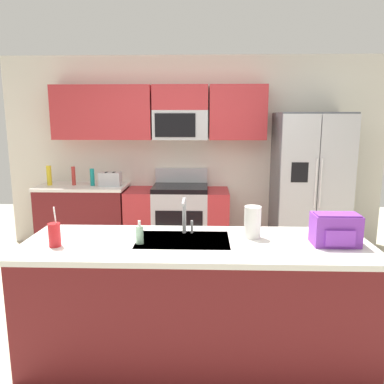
# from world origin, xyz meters

# --- Properties ---
(ground_plane) EXTENTS (9.00, 9.00, 0.00)m
(ground_plane) POSITION_xyz_m (0.00, 0.00, 0.00)
(ground_plane) COLOR beige
(ground_plane) RESTS_ON ground
(kitchen_wall_unit) EXTENTS (5.20, 0.43, 2.60)m
(kitchen_wall_unit) POSITION_xyz_m (-0.14, 2.08, 1.47)
(kitchen_wall_unit) COLOR silver
(kitchen_wall_unit) RESTS_ON ground
(back_counter) EXTENTS (1.17, 0.63, 0.90)m
(back_counter) POSITION_xyz_m (-1.48, 1.80, 0.45)
(back_counter) COLOR maroon
(back_counter) RESTS_ON ground
(range_oven) EXTENTS (1.36, 0.61, 1.10)m
(range_oven) POSITION_xyz_m (-0.20, 1.80, 0.44)
(range_oven) COLOR #B7BABF
(range_oven) RESTS_ON ground
(refrigerator) EXTENTS (0.90, 0.76, 1.85)m
(refrigerator) POSITION_xyz_m (1.51, 1.73, 0.93)
(refrigerator) COLOR #4C4F54
(refrigerator) RESTS_ON ground
(island_counter) EXTENTS (2.52, 0.83, 0.90)m
(island_counter) POSITION_xyz_m (0.10, -0.52, 0.45)
(island_counter) COLOR maroon
(island_counter) RESTS_ON ground
(toaster) EXTENTS (0.28, 0.16, 0.18)m
(toaster) POSITION_xyz_m (-1.09, 1.75, 0.99)
(toaster) COLOR #B7BABF
(toaster) RESTS_ON back_counter
(pepper_mill) EXTENTS (0.05, 0.05, 0.25)m
(pepper_mill) POSITION_xyz_m (-1.59, 1.80, 1.02)
(pepper_mill) COLOR #B2332D
(pepper_mill) RESTS_ON back_counter
(bottle_teal) EXTENTS (0.06, 0.06, 0.22)m
(bottle_teal) POSITION_xyz_m (-1.33, 1.77, 1.01)
(bottle_teal) COLOR teal
(bottle_teal) RESTS_ON back_counter
(bottle_yellow) EXTENTS (0.06, 0.06, 0.26)m
(bottle_yellow) POSITION_xyz_m (-1.91, 1.78, 1.03)
(bottle_yellow) COLOR yellow
(bottle_yellow) RESTS_ON back_counter
(sink_faucet) EXTENTS (0.08, 0.21, 0.28)m
(sink_faucet) POSITION_xyz_m (0.01, -0.33, 1.07)
(sink_faucet) COLOR #B7BABF
(sink_faucet) RESTS_ON island_counter
(drink_cup_red) EXTENTS (0.08, 0.08, 0.29)m
(drink_cup_red) POSITION_xyz_m (-0.89, -0.65, 0.98)
(drink_cup_red) COLOR red
(drink_cup_red) RESTS_ON island_counter
(soap_dispenser) EXTENTS (0.06, 0.06, 0.17)m
(soap_dispenser) POSITION_xyz_m (-0.30, -0.57, 0.97)
(soap_dispenser) COLOR #A5D8B2
(soap_dispenser) RESTS_ON island_counter
(paper_towel_roll) EXTENTS (0.12, 0.12, 0.24)m
(paper_towel_roll) POSITION_xyz_m (0.52, -0.40, 1.02)
(paper_towel_roll) COLOR white
(paper_towel_roll) RESTS_ON island_counter
(backpack) EXTENTS (0.32, 0.22, 0.23)m
(backpack) POSITION_xyz_m (1.08, -0.55, 1.02)
(backpack) COLOR purple
(backpack) RESTS_ON island_counter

